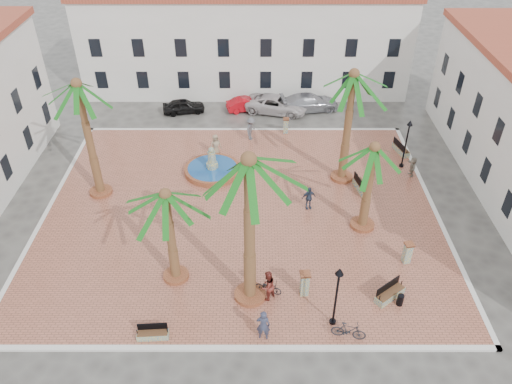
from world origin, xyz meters
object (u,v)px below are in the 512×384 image
(pedestrian_fountain_a, at_px, (216,145))
(car_white, at_px, (276,104))
(palm_nw, at_px, (79,97))
(car_black, at_px, (184,106))
(bench_se, at_px, (390,294))
(litter_bin, at_px, (400,300))
(bollard_e, at_px, (407,252))
(bicycle_b, at_px, (349,331))
(palm_e, at_px, (373,159))
(bench_s, at_px, (153,334))
(bench_ne, at_px, (401,149))
(bollard_se, at_px, (305,283))
(pedestrian_fountain_b, at_px, (309,198))
(bicycle_a, at_px, (268,287))
(lamppost_e, at_px, (407,136))
(car_red, at_px, (247,104))
(cyclist_a, at_px, (263,325))
(pedestrian_north, at_px, (251,129))
(palm_ne, at_px, (353,87))
(cyclist_b, at_px, (268,286))
(fountain, at_px, (212,169))
(palm_sw, at_px, (167,206))
(pedestrian_east, at_px, (412,167))
(lamppost_s, at_px, (338,287))
(bollard_n, at_px, (286,125))
(car_silver, at_px, (309,102))
(palm_s, at_px, (249,177))
(bench_e, at_px, (362,187))

(pedestrian_fountain_a, xyz_separation_m, car_white, (4.95, 7.61, -0.27))
(palm_nw, height_order, car_black, palm_nw)
(bench_se, xyz_separation_m, litter_bin, (0.45, -0.47, 0.06))
(bollard_e, relative_size, bicycle_b, 0.82)
(palm_e, relative_size, bench_s, 3.87)
(bench_ne, xyz_separation_m, bollard_se, (-8.75, -14.76, 0.54))
(pedestrian_fountain_b, bearing_deg, bicycle_a, -125.39)
(lamppost_e, distance_m, car_red, 15.35)
(palm_e, relative_size, cyclist_a, 3.25)
(bench_se, relative_size, bicycle_b, 1.06)
(pedestrian_fountain_b, bearing_deg, pedestrian_north, 98.27)
(car_red, bearing_deg, cyclist_a, 167.81)
(palm_ne, xyz_separation_m, cyclist_b, (-5.63, -11.50, -6.23))
(fountain, bearing_deg, bench_s, -97.39)
(palm_sw, xyz_separation_m, bench_se, (11.83, -1.56, -4.84))
(palm_sw, relative_size, lamppost_e, 1.58)
(fountain, relative_size, palm_nw, 0.48)
(bollard_se, distance_m, pedestrian_north, 17.08)
(palm_nw, height_order, palm_e, palm_nw)
(palm_nw, relative_size, pedestrian_fountain_a, 4.81)
(litter_bin, xyz_separation_m, pedestrian_fountain_b, (-4.22, 8.41, 0.49))
(bench_ne, xyz_separation_m, pedestrian_east, (0.02, -3.22, 0.49))
(bollard_e, bearing_deg, bench_se, -119.42)
(bench_ne, relative_size, lamppost_s, 0.49)
(palm_nw, height_order, bollard_n, palm_nw)
(fountain, distance_m, palm_ne, 11.75)
(car_silver, bearing_deg, cyclist_b, 159.04)
(bollard_e, bearing_deg, lamppost_e, 78.09)
(car_black, bearing_deg, palm_s, -175.81)
(bench_e, distance_m, bollard_se, 10.79)
(lamppost_e, xyz_separation_m, car_black, (-17.50, 9.08, -2.17))
(bench_s, xyz_separation_m, car_black, (-1.34, 24.73, 0.25))
(bicycle_b, bearing_deg, palm_nw, 64.54)
(bench_s, relative_size, pedestrian_east, 1.05)
(palm_e, bearing_deg, bench_se, -85.89)
(palm_ne, xyz_separation_m, bench_e, (1.18, -1.53, -6.89))
(bench_e, bearing_deg, bench_se, 166.59)
(bench_e, bearing_deg, pedestrian_fountain_b, 104.59)
(bench_se, height_order, litter_bin, bench_se)
(bollard_n, relative_size, pedestrian_east, 0.87)
(palm_nw, xyz_separation_m, palm_s, (10.55, -9.55, 0.57))
(lamppost_e, bearing_deg, palm_e, -120.89)
(bollard_n, bearing_deg, pedestrian_east, -35.36)
(cyclist_b, bearing_deg, bench_se, 136.83)
(palm_nw, xyz_separation_m, lamppost_s, (14.85, -11.36, -4.67))
(palm_ne, height_order, bicycle_a, palm_ne)
(palm_s, bearing_deg, car_white, 84.46)
(pedestrian_fountain_b, bearing_deg, bollard_se, -111.37)
(lamppost_s, bearing_deg, palm_s, 157.24)
(bollard_n, bearing_deg, palm_nw, -147.50)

